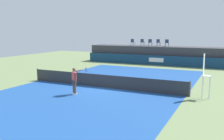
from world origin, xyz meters
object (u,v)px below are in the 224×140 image
(spectator_chair_right, at_px, (158,42))
(spectator_chair_far_right, at_px, (167,43))
(spectator_chair_left, at_px, (143,42))
(umpire_chair, at_px, (205,73))
(tennis_player, at_px, (75,80))
(net_post_near, at_px, (38,74))
(net_post_far, at_px, (190,89))
(spectator_chair_far_left, at_px, (133,42))
(spectator_chair_center, at_px, (150,42))

(spectator_chair_right, bearing_deg, spectator_chair_far_right, -9.89)
(spectator_chair_left, distance_m, umpire_chair, 17.94)
(spectator_chair_right, bearing_deg, spectator_chair_left, 177.83)
(umpire_chair, bearing_deg, tennis_player, -161.13)
(spectator_chair_right, bearing_deg, tennis_player, -92.05)
(spectator_chair_far_right, relative_size, umpire_chair, 0.32)
(net_post_near, height_order, net_post_far, same)
(spectator_chair_far_left, xyz_separation_m, umpire_chair, (10.45, -14.96, -1.11))
(spectator_chair_center, relative_size, spectator_chair_right, 1.00)
(umpire_chair, distance_m, tennis_player, 8.19)
(spectator_chair_right, bearing_deg, net_post_near, -111.96)
(spectator_chair_far_left, bearing_deg, tennis_player, -81.22)
(net_post_far, relative_size, tennis_player, 0.56)
(spectator_chair_right, bearing_deg, net_post_far, -67.74)
(tennis_player, bearing_deg, spectator_chair_right, 87.95)
(spectator_chair_left, xyz_separation_m, umpire_chair, (9.23, -15.34, -1.11))
(umpire_chair, height_order, net_post_near, umpire_chair)
(spectator_chair_center, relative_size, net_post_far, 0.89)
(spectator_chair_far_right, bearing_deg, net_post_far, -71.25)
(spectator_chair_far_right, height_order, tennis_player, spectator_chair_far_right)
(spectator_chair_far_right, bearing_deg, spectator_chair_left, 175.13)
(spectator_chair_far_left, distance_m, spectator_chair_center, 2.33)
(spectator_chair_left, bearing_deg, spectator_chair_far_left, -162.74)
(spectator_chair_right, relative_size, umpire_chair, 0.32)
(spectator_chair_far_right, relative_size, net_post_far, 0.89)
(umpire_chair, xyz_separation_m, net_post_near, (-13.24, -0.00, -1.09))
(spectator_chair_far_left, xyz_separation_m, spectator_chair_far_right, (4.49, 0.10, 0.00))
(umpire_chair, relative_size, net_post_far, 2.76)
(spectator_chair_right, relative_size, spectator_chair_far_right, 1.00)
(umpire_chair, distance_m, net_post_far, 1.38)
(spectator_chair_far_left, distance_m, spectator_chair_far_right, 4.49)
(umpire_chair, bearing_deg, spectator_chair_left, 121.03)
(spectator_chair_center, distance_m, net_post_near, 16.14)
(net_post_near, xyz_separation_m, net_post_far, (12.40, 0.00, 0.00))
(spectator_chair_left, distance_m, spectator_chair_center, 1.12)
(spectator_chair_left, relative_size, spectator_chair_right, 1.00)
(spectator_chair_center, height_order, tennis_player, spectator_chair_center)
(spectator_chair_left, bearing_deg, umpire_chair, -58.97)
(spectator_chair_center, xyz_separation_m, umpire_chair, (8.13, -15.15, -1.11))
(spectator_chair_right, xyz_separation_m, net_post_far, (6.25, -15.26, -2.19))
(spectator_chair_left, height_order, tennis_player, spectator_chair_left)
(spectator_chair_far_right, bearing_deg, spectator_chair_far_left, -178.73)
(spectator_chair_center, distance_m, umpire_chair, 17.23)
(net_post_near, bearing_deg, umpire_chair, 0.02)
(spectator_chair_right, relative_size, net_post_near, 0.89)
(spectator_chair_far_left, relative_size, spectator_chair_left, 1.00)
(spectator_chair_far_left, relative_size, net_post_near, 0.89)
(net_post_near, bearing_deg, net_post_far, 0.00)
(spectator_chair_right, bearing_deg, umpire_chair, -65.08)
(spectator_chair_left, relative_size, umpire_chair, 0.32)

